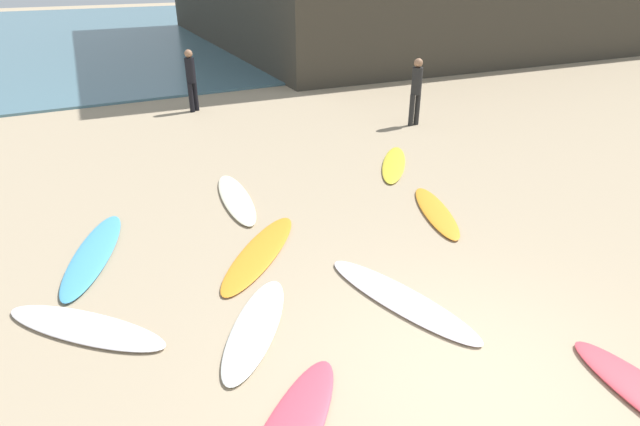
# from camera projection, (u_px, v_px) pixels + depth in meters

# --- Properties ---
(ground_plane) EXTENTS (120.00, 120.00, 0.00)m
(ground_plane) POSITION_uv_depth(u_px,v_px,m) (477.00, 390.00, 5.23)
(ground_plane) COLOR tan
(ocean_water) EXTENTS (120.00, 40.00, 0.08)m
(ocean_water) POSITION_uv_depth(u_px,v_px,m) (96.00, 32.00, 32.24)
(ocean_water) COLOR slate
(ocean_water) RESTS_ON ground_plane
(surfboard_0) EXTENTS (2.12, 2.13, 0.06)m
(surfboard_0) POSITION_uv_depth(u_px,v_px,m) (260.00, 252.00, 7.67)
(surfboard_0) COLOR orange
(surfboard_0) RESTS_ON ground_plane
(surfboard_2) EXTENTS (1.83, 2.08, 0.07)m
(surfboard_2) POSITION_uv_depth(u_px,v_px,m) (394.00, 164.00, 11.04)
(surfboard_2) COLOR yellow
(surfboard_2) RESTS_ON ground_plane
(surfboard_3) EXTENTS (0.85, 2.45, 0.09)m
(surfboard_3) POSITION_uv_depth(u_px,v_px,m) (236.00, 198.00, 9.41)
(surfboard_3) COLOR beige
(surfboard_3) RESTS_ON ground_plane
(surfboard_4) EXTENTS (1.64, 1.91, 0.07)m
(surfboard_4) POSITION_uv_depth(u_px,v_px,m) (255.00, 327.00, 6.09)
(surfboard_4) COLOR silver
(surfboard_4) RESTS_ON ground_plane
(surfboard_5) EXTENTS (1.14, 2.53, 0.07)m
(surfboard_5) POSITION_uv_depth(u_px,v_px,m) (400.00, 299.00, 6.61)
(surfboard_5) COLOR white
(surfboard_5) RESTS_ON ground_plane
(surfboard_6) EXTENTS (1.95, 2.02, 0.08)m
(surfboard_6) POSITION_uv_depth(u_px,v_px,m) (85.00, 327.00, 6.08)
(surfboard_6) COLOR white
(surfboard_6) RESTS_ON ground_plane
(surfboard_7) EXTENTS (1.44, 2.57, 0.09)m
(surfboard_7) POSITION_uv_depth(u_px,v_px,m) (93.00, 253.00, 7.62)
(surfboard_7) COLOR #48A1D2
(surfboard_7) RESTS_ON ground_plane
(surfboard_8) EXTENTS (1.25, 2.12, 0.08)m
(surfboard_8) POSITION_uv_depth(u_px,v_px,m) (436.00, 212.00, 8.92)
(surfboard_8) COLOR orange
(surfboard_8) RESTS_ON ground_plane
(beachgoer_near) EXTENTS (0.34, 0.30, 1.80)m
(beachgoer_near) POSITION_uv_depth(u_px,v_px,m) (416.00, 88.00, 13.39)
(beachgoer_near) COLOR black
(beachgoer_near) RESTS_ON ground_plane
(beachgoer_far) EXTENTS (0.39, 0.39, 1.80)m
(beachgoer_far) POSITION_uv_depth(u_px,v_px,m) (191.00, 77.00, 14.68)
(beachgoer_far) COLOR black
(beachgoer_far) RESTS_ON ground_plane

